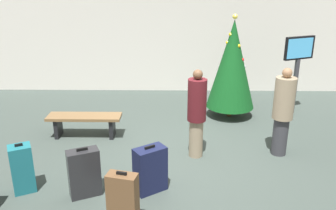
# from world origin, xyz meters

# --- Properties ---
(ground_plane) EXTENTS (16.00, 16.00, 0.00)m
(ground_plane) POSITION_xyz_m (0.00, 0.00, 0.00)
(ground_plane) COLOR #38423D
(back_wall) EXTENTS (16.00, 0.20, 3.39)m
(back_wall) POSITION_xyz_m (0.00, 4.41, 1.70)
(back_wall) COLOR beige
(back_wall) RESTS_ON ground_plane
(holiday_tree) EXTENTS (1.14, 1.14, 2.45)m
(holiday_tree) POSITION_xyz_m (1.33, 2.21, 1.29)
(holiday_tree) COLOR #4C3319
(holiday_tree) RESTS_ON ground_plane
(flight_info_kiosk) EXTENTS (0.78, 0.41, 1.92)m
(flight_info_kiosk) POSITION_xyz_m (2.94, 2.43, 1.33)
(flight_info_kiosk) COLOR #333338
(flight_info_kiosk) RESTS_ON ground_plane
(waiting_bench) EXTENTS (1.54, 0.44, 0.48)m
(waiting_bench) POSITION_xyz_m (-1.92, 0.93, 0.36)
(waiting_bench) COLOR brown
(waiting_bench) RESTS_ON ground_plane
(traveller_0) EXTENTS (0.42, 0.42, 1.69)m
(traveller_0) POSITION_xyz_m (1.98, 0.20, 0.88)
(traveller_0) COLOR #333338
(traveller_0) RESTS_ON ground_plane
(traveller_1) EXTENTS (0.44, 0.44, 1.68)m
(traveller_1) POSITION_xyz_m (0.38, 0.09, 0.88)
(traveller_1) COLOR gray
(traveller_1) RESTS_ON ground_plane
(suitcase_0) EXTENTS (0.53, 0.41, 0.80)m
(suitcase_0) POSITION_xyz_m (-1.40, -1.24, 0.38)
(suitcase_0) COLOR #232326
(suitcase_0) RESTS_ON ground_plane
(suitcase_1) EXTENTS (0.44, 0.29, 0.83)m
(suitcase_1) POSITION_xyz_m (-0.71, -1.97, 0.40)
(suitcase_1) COLOR brown
(suitcase_1) RESTS_ON ground_plane
(suitcase_4) EXTENTS (0.41, 0.38, 0.82)m
(suitcase_4) POSITION_xyz_m (-2.39, -1.14, 0.39)
(suitcase_4) COLOR #19606B
(suitcase_4) RESTS_ON ground_plane
(suitcase_5) EXTENTS (0.56, 0.50, 0.78)m
(suitcase_5) POSITION_xyz_m (-0.41, -1.10, 0.37)
(suitcase_5) COLOR #141938
(suitcase_5) RESTS_ON ground_plane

